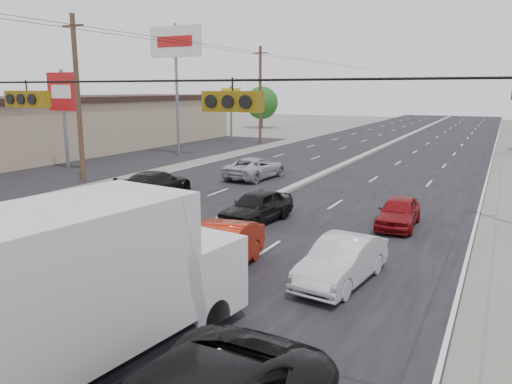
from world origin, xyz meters
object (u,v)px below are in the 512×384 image
utility_pole_left_b (78,99)px  oncoming_near (156,184)px  pole_sign_mid (63,97)px  box_truck (93,286)px  queue_car_a (257,207)px  oncoming_far (255,168)px  pole_sign_far (231,101)px  tree_left_far (262,103)px  queue_car_b (342,261)px  utility_pole_left_c (260,95)px  red_sedan (218,250)px  queue_car_e (399,212)px  pole_sign_billboard (176,50)px

utility_pole_left_b → oncoming_near: utility_pole_left_b is taller
utility_pole_left_b → oncoming_near: (6.82, -1.61, -4.39)m
pole_sign_mid → box_truck: bearing=-42.1°
queue_car_a → oncoming_far: (-4.92, 9.70, -0.01)m
pole_sign_far → box_truck: (19.62, -40.60, -2.58)m
tree_left_far → box_truck: tree_left_far is taller
utility_pole_left_b → oncoming_far: bearing=33.2°
tree_left_far → oncoming_far: 43.37m
pole_sign_mid → queue_car_b: 26.86m
pole_sign_mid → queue_car_a: 20.11m
pole_sign_far → oncoming_near: bearing=-68.8°
utility_pole_left_b → tree_left_far: size_ratio=1.63×
pole_sign_mid → queue_car_a: bearing=-20.3°
box_truck → oncoming_far: bearing=116.0°
utility_pole_left_c → pole_sign_mid: size_ratio=1.43×
box_truck → red_sedan: bearing=103.6°
pole_sign_mid → oncoming_near: pole_sign_mid is taller
tree_left_far → utility_pole_left_c: bearing=-64.6°
red_sedan → box_truck: bearing=-91.1°
utility_pole_left_c → pole_sign_far: bearing=-180.0°
utility_pole_left_c → red_sedan: 38.27m
queue_car_e → oncoming_near: 12.68m
box_truck → queue_car_a: size_ratio=1.77×
utility_pole_left_b → pole_sign_billboard: bearing=98.7°
utility_pole_left_c → queue_car_e: 33.45m
tree_left_far → queue_car_a: size_ratio=1.49×
queue_car_a → queue_car_b: (5.30, -5.02, -0.03)m
oncoming_near → oncoming_far: (2.16, 7.49, -0.03)m
pole_sign_mid → oncoming_near: (11.32, -4.61, -4.40)m
utility_pole_left_c → oncoming_far: utility_pole_left_c is taller
red_sedan → queue_car_b: red_sedan is taller
red_sedan → queue_car_a: red_sedan is taller
utility_pole_left_c → red_sedan: size_ratio=2.21×
pole_sign_billboard → queue_car_e: bearing=-34.5°
pole_sign_mid → pole_sign_billboard: bearing=76.0°
utility_pole_left_b → oncoming_far: (8.98, 5.89, -4.42)m
utility_pole_left_b → pole_sign_far: utility_pole_left_b is taller
utility_pole_left_c → oncoming_near: bearing=-75.6°
tree_left_far → queue_car_e: tree_left_far is taller
pole_sign_mid → box_truck: pole_sign_mid is taller
queue_car_b → pole_sign_mid: bearing=160.4°
tree_left_far → oncoming_far: bearing=-64.7°
red_sedan → oncoming_near: size_ratio=0.92×
tree_left_far → queue_car_a: 54.22m
utility_pole_left_c → queue_car_b: 39.15m
box_truck → oncoming_near: bearing=131.3°
tree_left_far → box_truck: 65.82m
box_truck → oncoming_far: size_ratio=1.47×
utility_pole_left_c → queue_car_a: (13.90, -28.82, -4.41)m
red_sedan → queue_car_b: size_ratio=1.11×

